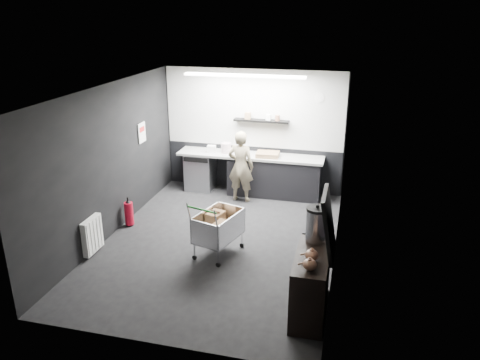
# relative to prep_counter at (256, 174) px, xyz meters

# --- Properties ---
(floor) EXTENTS (5.50, 5.50, 0.00)m
(floor) POSITION_rel_prep_counter_xyz_m (-0.14, -2.42, -0.46)
(floor) COLOR black
(floor) RESTS_ON ground
(ceiling) EXTENTS (5.50, 5.50, 0.00)m
(ceiling) POSITION_rel_prep_counter_xyz_m (-0.14, -2.42, 2.24)
(ceiling) COLOR white
(ceiling) RESTS_ON wall_back
(wall_back) EXTENTS (5.50, 0.00, 5.50)m
(wall_back) POSITION_rel_prep_counter_xyz_m (-0.14, 0.33, 0.89)
(wall_back) COLOR black
(wall_back) RESTS_ON floor
(wall_front) EXTENTS (5.50, 0.00, 5.50)m
(wall_front) POSITION_rel_prep_counter_xyz_m (-0.14, -5.17, 0.89)
(wall_front) COLOR black
(wall_front) RESTS_ON floor
(wall_left) EXTENTS (0.00, 5.50, 5.50)m
(wall_left) POSITION_rel_prep_counter_xyz_m (-2.14, -2.42, 0.89)
(wall_left) COLOR black
(wall_left) RESTS_ON floor
(wall_right) EXTENTS (0.00, 5.50, 5.50)m
(wall_right) POSITION_rel_prep_counter_xyz_m (1.86, -2.42, 0.89)
(wall_right) COLOR black
(wall_right) RESTS_ON floor
(kitchen_wall_panel) EXTENTS (3.95, 0.02, 1.70)m
(kitchen_wall_panel) POSITION_rel_prep_counter_xyz_m (-0.14, 0.31, 1.39)
(kitchen_wall_panel) COLOR silver
(kitchen_wall_panel) RESTS_ON wall_back
(dado_panel) EXTENTS (3.95, 0.02, 1.00)m
(dado_panel) POSITION_rel_prep_counter_xyz_m (-0.14, 0.31, 0.04)
(dado_panel) COLOR black
(dado_panel) RESTS_ON wall_back
(floating_shelf) EXTENTS (1.20, 0.22, 0.04)m
(floating_shelf) POSITION_rel_prep_counter_xyz_m (0.06, 0.20, 1.16)
(floating_shelf) COLOR black
(floating_shelf) RESTS_ON wall_back
(wall_clock) EXTENTS (0.20, 0.03, 0.20)m
(wall_clock) POSITION_rel_prep_counter_xyz_m (1.26, 0.30, 1.69)
(wall_clock) COLOR white
(wall_clock) RESTS_ON wall_back
(poster) EXTENTS (0.02, 0.30, 0.40)m
(poster) POSITION_rel_prep_counter_xyz_m (-2.12, -1.12, 1.09)
(poster) COLOR white
(poster) RESTS_ON wall_left
(poster_red_band) EXTENTS (0.02, 0.22, 0.10)m
(poster_red_band) POSITION_rel_prep_counter_xyz_m (-2.11, -1.12, 1.16)
(poster_red_band) COLOR red
(poster_red_band) RESTS_ON poster
(radiator) EXTENTS (0.10, 0.50, 0.60)m
(radiator) POSITION_rel_prep_counter_xyz_m (-2.08, -3.32, -0.11)
(radiator) COLOR white
(radiator) RESTS_ON wall_left
(ceiling_strip) EXTENTS (2.40, 0.20, 0.04)m
(ceiling_strip) POSITION_rel_prep_counter_xyz_m (-0.14, -0.57, 2.21)
(ceiling_strip) COLOR white
(ceiling_strip) RESTS_ON ceiling
(prep_counter) EXTENTS (3.20, 0.61, 0.90)m
(prep_counter) POSITION_rel_prep_counter_xyz_m (0.00, 0.00, 0.00)
(prep_counter) COLOR black
(prep_counter) RESTS_ON floor
(person) EXTENTS (0.59, 0.41, 1.53)m
(person) POSITION_rel_prep_counter_xyz_m (-0.23, -0.45, 0.31)
(person) COLOR #BBB394
(person) RESTS_ON floor
(shopping_cart) EXTENTS (0.78, 1.06, 1.01)m
(shopping_cart) POSITION_rel_prep_counter_xyz_m (-0.04, -2.80, 0.02)
(shopping_cart) COLOR silver
(shopping_cart) RESTS_ON floor
(sideboard) EXTENTS (0.50, 1.17, 1.75)m
(sideboard) POSITION_rel_prep_counter_xyz_m (1.64, -4.02, 0.10)
(sideboard) COLOR black
(sideboard) RESTS_ON floor
(fire_extinguisher) EXTENTS (0.17, 0.17, 0.55)m
(fire_extinguisher) POSITION_rel_prep_counter_xyz_m (-1.99, -2.18, -0.19)
(fire_extinguisher) COLOR #AC0B20
(fire_extinguisher) RESTS_ON floor
(cardboard_box) EXTENTS (0.50, 0.39, 0.10)m
(cardboard_box) POSITION_rel_prep_counter_xyz_m (0.27, -0.05, 0.49)
(cardboard_box) COLOR #91714D
(cardboard_box) RESTS_ON prep_counter
(pink_tub) EXTENTS (0.22, 0.22, 0.22)m
(pink_tub) POSITION_rel_prep_counter_xyz_m (-0.67, 0.00, 0.55)
(pink_tub) COLOR beige
(pink_tub) RESTS_ON prep_counter
(white_container) EXTENTS (0.19, 0.16, 0.16)m
(white_container) POSITION_rel_prep_counter_xyz_m (-0.99, -0.05, 0.52)
(white_container) COLOR white
(white_container) RESTS_ON prep_counter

